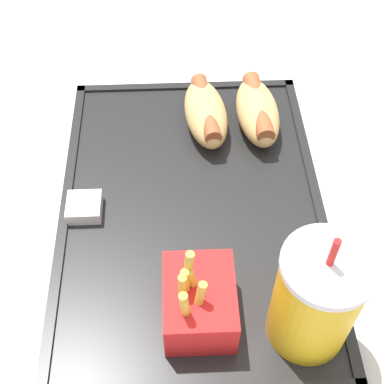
# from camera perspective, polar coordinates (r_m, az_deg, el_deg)

# --- Properties ---
(dining_table) EXTENTS (1.33, 0.98, 0.78)m
(dining_table) POSITION_cam_1_polar(r_m,az_deg,el_deg) (1.00, 1.17, -17.75)
(dining_table) COLOR beige
(dining_table) RESTS_ON ground_plane
(food_tray) EXTENTS (0.47, 0.33, 0.01)m
(food_tray) POSITION_cam_1_polar(r_m,az_deg,el_deg) (0.68, -0.00, -1.84)
(food_tray) COLOR black
(food_tray) RESTS_ON dining_table
(soda_cup) EXTENTS (0.09, 0.09, 0.17)m
(soda_cup) POSITION_cam_1_polar(r_m,az_deg,el_deg) (0.54, 13.06, -11.04)
(soda_cup) COLOR gold
(soda_cup) RESTS_ON food_tray
(hot_dog_far) EXTENTS (0.13, 0.06, 0.05)m
(hot_dog_far) POSITION_cam_1_polar(r_m,az_deg,el_deg) (0.76, 7.00, 8.58)
(hot_dog_far) COLOR tan
(hot_dog_far) RESTS_ON food_tray
(hot_dog_near) EXTENTS (0.14, 0.07, 0.05)m
(hot_dog_near) POSITION_cam_1_polar(r_m,az_deg,el_deg) (0.75, 1.46, 8.47)
(hot_dog_near) COLOR tan
(hot_dog_near) RESTS_ON food_tray
(fries_carton) EXTENTS (0.09, 0.07, 0.11)m
(fries_carton) POSITION_cam_1_polar(r_m,az_deg,el_deg) (0.57, 0.70, -11.61)
(fries_carton) COLOR red
(fries_carton) RESTS_ON food_tray
(sauce_cup_mayo) EXTENTS (0.04, 0.04, 0.02)m
(sauce_cup_mayo) POSITION_cam_1_polar(r_m,az_deg,el_deg) (0.68, -11.43, -1.55)
(sauce_cup_mayo) COLOR silver
(sauce_cup_mayo) RESTS_ON food_tray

